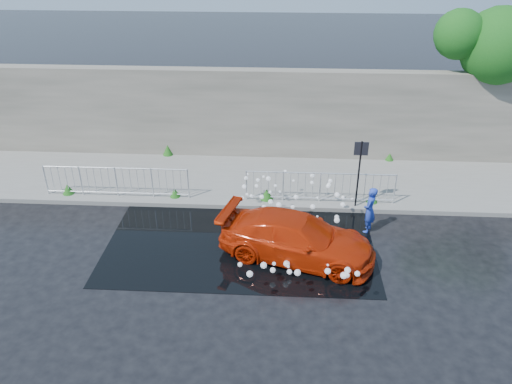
# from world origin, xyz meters

# --- Properties ---
(ground) EXTENTS (90.00, 90.00, 0.00)m
(ground) POSITION_xyz_m (0.00, 0.00, 0.00)
(ground) COLOR black
(ground) RESTS_ON ground
(pavement) EXTENTS (30.00, 4.00, 0.15)m
(pavement) POSITION_xyz_m (0.00, 5.00, 0.07)
(pavement) COLOR slate
(pavement) RESTS_ON ground
(curb) EXTENTS (30.00, 0.25, 0.16)m
(curb) POSITION_xyz_m (0.00, 3.00, 0.08)
(curb) COLOR slate
(curb) RESTS_ON ground
(retaining_wall) EXTENTS (30.00, 0.60, 3.50)m
(retaining_wall) POSITION_xyz_m (0.00, 7.20, 1.90)
(retaining_wall) COLOR #5A564C
(retaining_wall) RESTS_ON pavement
(puddle) EXTENTS (8.00, 5.00, 0.01)m
(puddle) POSITION_xyz_m (0.50, 1.00, 0.01)
(puddle) COLOR black
(puddle) RESTS_ON ground
(sign_post) EXTENTS (0.45, 0.06, 2.50)m
(sign_post) POSITION_xyz_m (4.20, 3.10, 1.72)
(sign_post) COLOR black
(sign_post) RESTS_ON ground
(tree) EXTENTS (5.05, 2.84, 6.34)m
(tree) POSITION_xyz_m (9.71, 7.41, 4.80)
(tree) COLOR #332114
(tree) RESTS_ON ground
(railing_left) EXTENTS (5.05, 0.05, 1.10)m
(railing_left) POSITION_xyz_m (-4.00, 3.35, 0.74)
(railing_left) COLOR silver
(railing_left) RESTS_ON pavement
(railing_right) EXTENTS (5.05, 0.05, 1.10)m
(railing_right) POSITION_xyz_m (3.00, 3.35, 0.74)
(railing_right) COLOR silver
(railing_right) RESTS_ON pavement
(weeds) EXTENTS (12.17, 3.93, 0.43)m
(weeds) POSITION_xyz_m (-0.32, 4.54, 0.34)
(weeds) COLOR #124512
(weeds) RESTS_ON pavement
(water_spray) EXTENTS (3.69, 5.63, 1.10)m
(water_spray) POSITION_xyz_m (2.07, 1.22, 0.72)
(water_spray) COLOR white
(water_spray) RESTS_ON ground
(red_car) EXTENTS (4.79, 2.95, 1.30)m
(red_car) POSITION_xyz_m (2.18, 0.28, 0.65)
(red_car) COLOR #B82407
(red_car) RESTS_ON ground
(person) EXTENTS (0.54, 0.65, 1.52)m
(person) POSITION_xyz_m (4.44, 1.80, 0.76)
(person) COLOR #233CB3
(person) RESTS_ON ground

